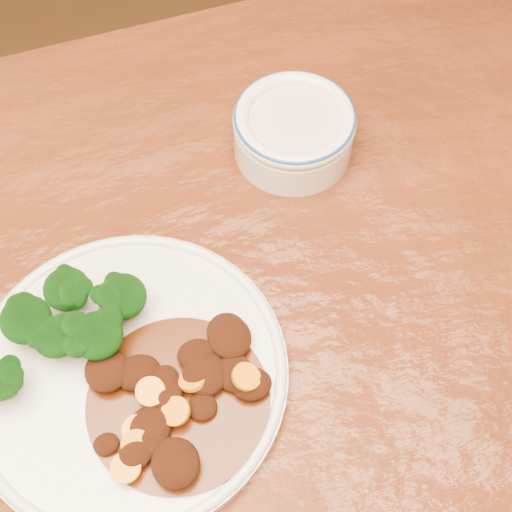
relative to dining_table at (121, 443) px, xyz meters
name	(u,v)px	position (x,y,z in m)	size (l,w,h in m)	color
dining_table	(121,443)	(0.00, 0.00, 0.00)	(1.52, 0.94, 0.75)	#602510
dinner_plate	(128,373)	(0.03, 0.03, 0.09)	(0.27, 0.27, 0.02)	silver
broccoli_florets	(67,322)	(-0.01, 0.08, 0.12)	(0.15, 0.10, 0.05)	#67994F
mince_stew	(181,392)	(0.07, -0.01, 0.10)	(0.16, 0.15, 0.03)	#451E07
dip_bowl	(294,130)	(0.24, 0.22, 0.11)	(0.12, 0.12, 0.06)	white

